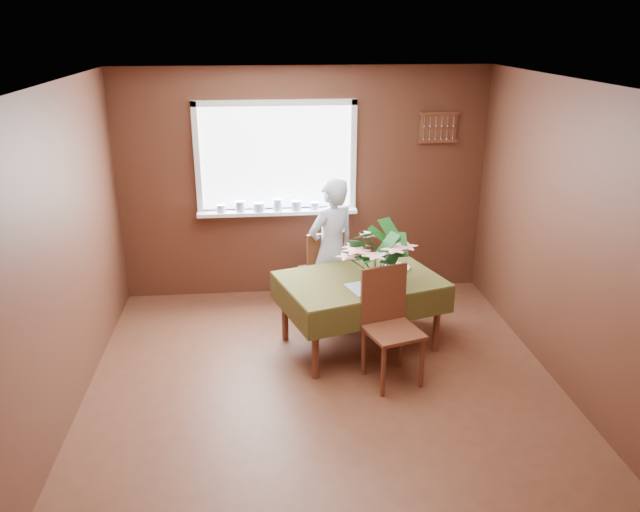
{
  "coord_description": "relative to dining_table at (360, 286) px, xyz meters",
  "views": [
    {
      "loc": [
        -0.5,
        -4.37,
        2.91
      ],
      "look_at": [
        0.0,
        0.55,
        1.05
      ],
      "focal_mm": 35.0,
      "sensor_mm": 36.0,
      "label": 1
    }
  ],
  "objects": [
    {
      "name": "chair_near",
      "position": [
        0.15,
        -0.58,
        -0.07
      ],
      "size": [
        0.53,
        0.53,
        0.99
      ],
      "rotation": [
        0.0,
        0.0,
        0.29
      ],
      "color": "brown",
      "rests_on": "floor"
    },
    {
      "name": "ceiling",
      "position": [
        -0.41,
        -0.87,
        1.89
      ],
      "size": [
        4.5,
        4.5,
        0.0
      ],
      "primitive_type": "plane",
      "rotation": [
        3.14,
        0.0,
        0.0
      ],
      "color": "white",
      "rests_on": "wall_back"
    },
    {
      "name": "wall_back",
      "position": [
        -0.41,
        1.38,
        0.64
      ],
      "size": [
        4.0,
        0.0,
        4.0
      ],
      "primitive_type": "plane",
      "rotation": [
        1.57,
        0.0,
        0.0
      ],
      "color": "brown",
      "rests_on": "floor"
    },
    {
      "name": "side_plate",
      "position": [
        0.38,
        0.21,
        0.09
      ],
      "size": [
        0.36,
        0.36,
        0.01
      ],
      "primitive_type": "cylinder",
      "rotation": [
        0.0,
        0.0,
        0.45
      ],
      "color": "white",
      "rests_on": "dining_table"
    },
    {
      "name": "wall_front",
      "position": [
        -0.41,
        -3.12,
        0.64
      ],
      "size": [
        4.0,
        0.0,
        4.0
      ],
      "primitive_type": "plane",
      "rotation": [
        -1.57,
        0.0,
        0.0
      ],
      "color": "brown",
      "rests_on": "floor"
    },
    {
      "name": "chair_far",
      "position": [
        -0.27,
        0.77,
        -0.11
      ],
      "size": [
        0.46,
        0.46,
        0.92
      ],
      "rotation": [
        0.0,
        0.0,
        3.35
      ],
      "color": "brown",
      "rests_on": "floor"
    },
    {
      "name": "wall_right",
      "position": [
        1.59,
        -0.87,
        0.64
      ],
      "size": [
        0.0,
        4.5,
        4.5
      ],
      "primitive_type": "plane",
      "rotation": [
        1.57,
        0.0,
        -1.57
      ],
      "color": "brown",
      "rests_on": "floor"
    },
    {
      "name": "floor",
      "position": [
        -0.41,
        -0.87,
        -0.61
      ],
      "size": [
        4.5,
        4.5,
        0.0
      ],
      "primitive_type": "plane",
      "color": "#552C1D",
      "rests_on": "ground"
    },
    {
      "name": "wall_left",
      "position": [
        -2.41,
        -0.87,
        0.64
      ],
      "size": [
        0.0,
        4.5,
        4.5
      ],
      "primitive_type": "plane",
      "rotation": [
        1.57,
        0.0,
        1.57
      ],
      "color": "brown",
      "rests_on": "floor"
    },
    {
      "name": "spoon_rack",
      "position": [
        1.04,
        1.34,
        1.24
      ],
      "size": [
        0.44,
        0.05,
        0.33
      ],
      "color": "brown",
      "rests_on": "wall_back"
    },
    {
      "name": "table_knife",
      "position": [
        0.16,
        -0.13,
        0.09
      ],
      "size": [
        0.02,
        0.2,
        0.0
      ],
      "primitive_type": "cube",
      "rotation": [
        0.0,
        0.0,
        -0.0
      ],
      "color": "silver",
      "rests_on": "dining_table"
    },
    {
      "name": "flower_bouquet",
      "position": [
        0.1,
        -0.21,
        0.42
      ],
      "size": [
        0.61,
        0.61,
        0.52
      ],
      "rotation": [
        0.0,
        0.0,
        0.22
      ],
      "color": "white",
      "rests_on": "dining_table"
    },
    {
      "name": "seated_woman",
      "position": [
        -0.19,
        0.63,
        0.14
      ],
      "size": [
        0.65,
        0.59,
        1.5
      ],
      "primitive_type": "imported",
      "rotation": [
        0.0,
        0.0,
        3.68
      ],
      "color": "white",
      "rests_on": "floor"
    },
    {
      "name": "dining_table",
      "position": [
        0.0,
        0.0,
        0.0
      ],
      "size": [
        1.65,
        1.35,
        0.7
      ],
      "rotation": [
        0.0,
        0.0,
        0.3
      ],
      "color": "brown",
      "rests_on": "floor"
    },
    {
      "name": "window_assembly",
      "position": [
        -0.71,
        1.32,
        0.73
      ],
      "size": [
        1.72,
        0.2,
        1.22
      ],
      "color": "white",
      "rests_on": "wall_back"
    }
  ]
}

